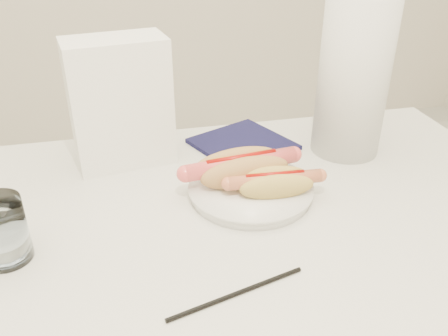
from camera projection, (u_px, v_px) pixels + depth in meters
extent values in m
cube|color=silver|center=(197.00, 257.00, 0.68)|extent=(1.20, 0.80, 0.04)
cylinder|color=silver|center=(377.00, 255.00, 1.26)|extent=(0.04, 0.04, 0.71)
cylinder|color=white|center=(251.00, 191.00, 0.78)|extent=(0.25, 0.25, 0.02)
ellipsoid|color=tan|center=(245.00, 172.00, 0.77)|extent=(0.16, 0.06, 0.05)
ellipsoid|color=tan|center=(237.00, 162.00, 0.79)|extent=(0.16, 0.06, 0.05)
ellipsoid|color=tan|center=(241.00, 174.00, 0.79)|extent=(0.15, 0.08, 0.03)
cylinder|color=#F05554|center=(241.00, 164.00, 0.78)|extent=(0.20, 0.05, 0.03)
cylinder|color=#990A05|center=(242.00, 157.00, 0.77)|extent=(0.12, 0.03, 0.01)
ellipsoid|color=gold|center=(277.00, 187.00, 0.74)|extent=(0.12, 0.04, 0.04)
ellipsoid|color=gold|center=(272.00, 178.00, 0.76)|extent=(0.12, 0.04, 0.04)
ellipsoid|color=gold|center=(274.00, 187.00, 0.75)|extent=(0.11, 0.05, 0.02)
cylinder|color=#D3704A|center=(275.00, 180.00, 0.75)|extent=(0.15, 0.03, 0.02)
cylinder|color=#990A05|center=(275.00, 174.00, 0.74)|extent=(0.10, 0.01, 0.01)
cylinder|color=white|center=(1.00, 231.00, 0.62)|extent=(0.07, 0.07, 0.09)
cylinder|color=black|center=(237.00, 293.00, 0.58)|extent=(0.19, 0.05, 0.01)
cube|color=white|center=(120.00, 103.00, 0.84)|extent=(0.19, 0.12, 0.23)
cube|color=#121136|center=(243.00, 144.00, 0.94)|extent=(0.22, 0.22, 0.01)
cylinder|color=silver|center=(353.00, 79.00, 0.86)|extent=(0.17, 0.17, 0.29)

